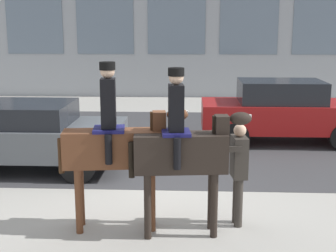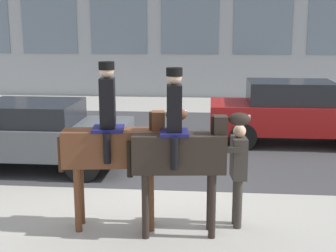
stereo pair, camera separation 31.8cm
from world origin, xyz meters
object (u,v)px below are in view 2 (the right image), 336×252
mounted_horse_lead (116,144)px  street_car_far_lane (292,112)px  pedestrian_bystander (237,168)px  mounted_horse_companion (181,149)px  street_car_near_lane (36,133)px

mounted_horse_lead → street_car_far_lane: size_ratio=0.59×
street_car_far_lane → mounted_horse_lead: bearing=-122.3°
mounted_horse_lead → pedestrian_bystander: 1.95m
mounted_horse_lead → mounted_horse_companion: bearing=-15.7°
pedestrian_bystander → street_car_far_lane: street_car_far_lane is taller
mounted_horse_companion → street_car_far_lane: (2.65, 5.97, -0.48)m
street_car_far_lane → street_car_near_lane: bearing=-155.7°
mounted_horse_lead → street_car_far_lane: mounted_horse_lead is taller
mounted_horse_companion → street_car_far_lane: mounted_horse_companion is taller
pedestrian_bystander → street_car_near_lane: size_ratio=0.41×
pedestrian_bystander → street_car_near_lane: bearing=-39.6°
mounted_horse_lead → street_car_near_lane: (-2.45, 3.04, -0.58)m
mounted_horse_lead → mounted_horse_companion: 1.04m
mounted_horse_companion → pedestrian_bystander: mounted_horse_companion is taller
street_car_near_lane → street_car_far_lane: (6.13, 2.77, 0.08)m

